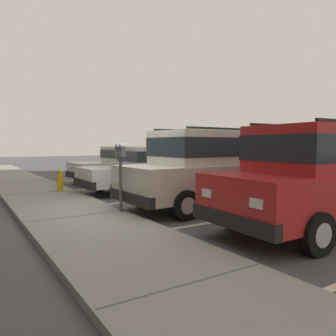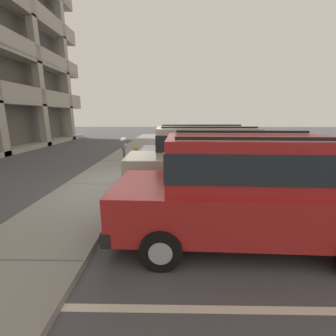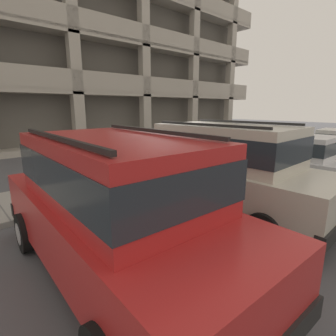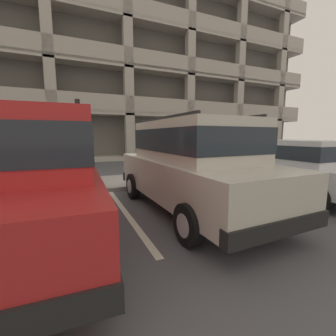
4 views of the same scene
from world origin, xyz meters
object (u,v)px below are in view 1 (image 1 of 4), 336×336
at_px(red_sedan, 325,173).
at_px(dark_hatchback, 148,168).
at_px(fire_hydrant, 60,180).
at_px(silver_suv, 210,165).
at_px(blue_coupe, 125,163).
at_px(parking_meter_near, 120,161).

height_order(red_sedan, dark_hatchback, red_sedan).
xyz_separation_m(dark_hatchback, fire_hydrant, (0.96, 2.76, -0.36)).
bearing_deg(dark_hatchback, silver_suv, -179.82).
bearing_deg(red_sedan, blue_coupe, 0.96).
relative_size(silver_suv, dark_hatchback, 1.08).
xyz_separation_m(red_sedan, fire_hydrant, (7.25, 3.15, -0.62)).
distance_m(silver_suv, parking_meter_near, 2.49).
relative_size(silver_suv, fire_hydrant, 6.90).
bearing_deg(red_sedan, parking_meter_near, 44.86).
bearing_deg(silver_suv, red_sedan, -174.48).
xyz_separation_m(silver_suv, blue_coupe, (6.42, -0.56, -0.27)).
height_order(silver_suv, fire_hydrant, silver_suv).
distance_m(dark_hatchback, fire_hydrant, 2.95).
height_order(red_sedan, fire_hydrant, red_sedan).
distance_m(blue_coupe, parking_meter_near, 7.02).
height_order(blue_coupe, parking_meter_near, parking_meter_near).
bearing_deg(silver_suv, parking_meter_near, 85.78).
bearing_deg(fire_hydrant, red_sedan, -156.48).
bearing_deg(fire_hydrant, silver_suv, -146.93).
xyz_separation_m(silver_suv, red_sedan, (-2.98, -0.37, 0.00)).
bearing_deg(silver_suv, blue_coupe, -6.67).
xyz_separation_m(silver_suv, parking_meter_near, (0.11, 2.48, 0.17)).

